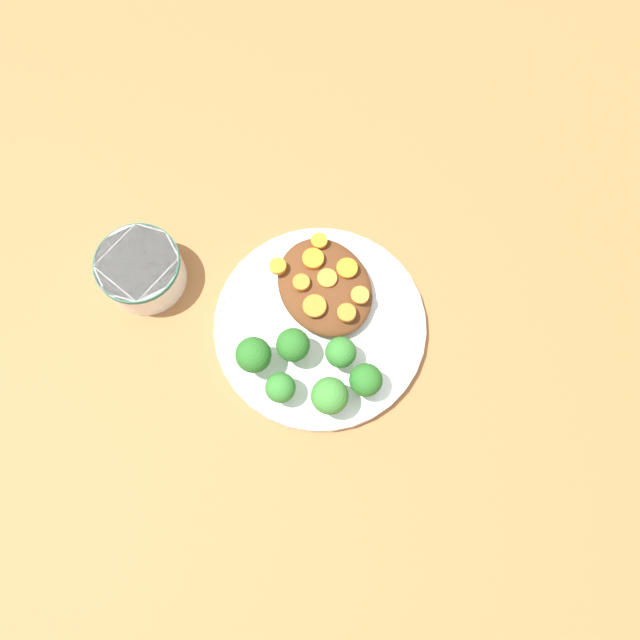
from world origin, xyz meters
TOP-DOWN VIEW (x-y plane):
  - ground_plane at (0.00, 0.00)m, footprint 4.00×4.00m
  - plate at (0.00, 0.00)m, footprint 0.25×0.25m
  - dip_bowl at (0.16, 0.15)m, footprint 0.10×0.10m
  - stew_mound at (0.03, -0.02)m, footprint 0.13×0.10m
  - broccoli_floret_0 at (-0.05, 0.00)m, footprint 0.03×0.03m
  - broccoli_floret_1 at (-0.01, 0.09)m, footprint 0.04×0.04m
  - broccoli_floret_2 at (-0.02, 0.04)m, footprint 0.04×0.04m
  - broccoli_floret_3 at (-0.09, -0.01)m, footprint 0.04×0.04m
  - broccoli_floret_4 at (-0.05, 0.08)m, footprint 0.03×0.03m
  - broccoli_floret_5 at (-0.09, 0.03)m, footprint 0.04×0.04m
  - carrot_slice_0 at (0.04, -0.03)m, footprint 0.02×0.02m
  - carrot_slice_1 at (0.01, 0.00)m, footprint 0.03×0.03m
  - carrot_slice_2 at (-0.01, -0.03)m, footprint 0.02×0.02m
  - carrot_slice_3 at (0.08, -0.04)m, footprint 0.02×0.02m
  - carrot_slice_4 at (0.04, -0.05)m, footprint 0.02×0.02m
  - carrot_slice_5 at (0.06, -0.03)m, footprint 0.02×0.02m
  - carrot_slice_6 at (0.08, 0.01)m, footprint 0.02×0.02m
  - carrot_slice_7 at (-0.00, -0.05)m, footprint 0.02×0.02m
  - carrot_slice_8 at (0.04, 0.00)m, footprint 0.02×0.02m

SIDE VIEW (x-z plane):
  - ground_plane at x=0.00m, z-range 0.00..0.00m
  - plate at x=0.00m, z-range 0.00..0.02m
  - dip_bowl at x=0.16m, z-range 0.00..0.05m
  - stew_mound at x=0.03m, z-range 0.01..0.04m
  - broccoli_floret_4 at x=-0.05m, z-range 0.02..0.06m
  - broccoli_floret_0 at x=-0.05m, z-range 0.02..0.07m
  - broccoli_floret_3 at x=-0.09m, z-range 0.02..0.07m
  - carrot_slice_3 at x=0.08m, z-range 0.04..0.05m
  - carrot_slice_4 at x=0.04m, z-range 0.04..0.05m
  - carrot_slice_0 at x=0.04m, z-range 0.04..0.05m
  - carrot_slice_7 at x=0.00m, z-range 0.04..0.05m
  - carrot_slice_1 at x=0.01m, z-range 0.04..0.05m
  - carrot_slice_2 at x=-0.01m, z-range 0.04..0.05m
  - carrot_slice_6 at x=0.08m, z-range 0.04..0.05m
  - carrot_slice_5 at x=0.06m, z-range 0.04..0.05m
  - carrot_slice_8 at x=0.04m, z-range 0.04..0.05m
  - broccoli_floret_2 at x=-0.02m, z-range 0.02..0.07m
  - broccoli_floret_5 at x=-0.09m, z-range 0.02..0.08m
  - broccoli_floret_1 at x=-0.01m, z-range 0.02..0.08m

